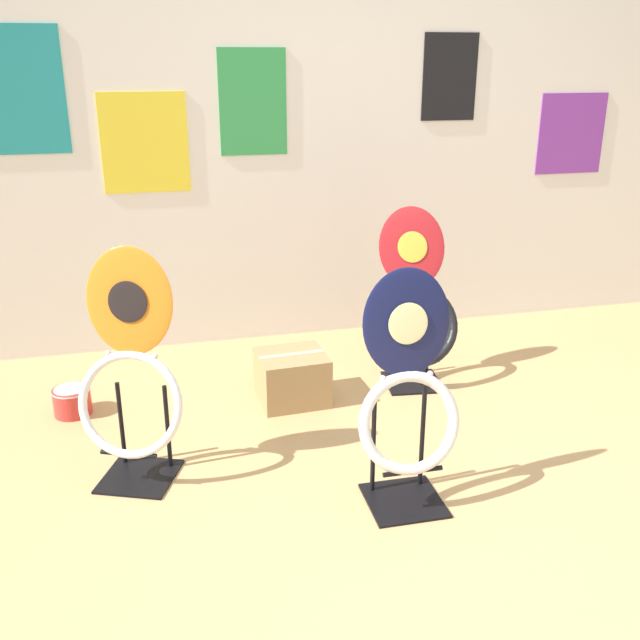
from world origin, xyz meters
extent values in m
plane|color=tan|center=(0.00, 0.00, 0.00)|extent=(14.00, 14.00, 0.00)
cube|color=silver|center=(0.00, 2.23, 1.30)|extent=(8.00, 0.06, 2.60)
cube|color=purple|center=(1.59, 2.19, 1.15)|extent=(0.44, 0.01, 0.48)
cube|color=black|center=(0.76, 2.19, 1.48)|extent=(0.33, 0.01, 0.47)
cube|color=#2D8E47|center=(-0.37, 2.19, 1.36)|extent=(0.37, 0.01, 0.55)
cube|color=yellow|center=(-0.95, 2.19, 1.16)|extent=(0.45, 0.01, 0.52)
cube|color=teal|center=(-1.56, 2.19, 1.43)|extent=(0.47, 0.01, 0.62)
cube|color=black|center=(-0.13, 0.38, 0.01)|extent=(0.29, 0.29, 0.01)
cylinder|color=black|center=(-0.22, 0.48, 0.22)|extent=(0.02, 0.02, 0.43)
cylinder|color=black|center=(-0.03, 0.47, 0.22)|extent=(0.02, 0.02, 0.43)
cylinder|color=black|center=(-0.13, 0.31, 0.18)|extent=(0.22, 0.02, 0.02)
torus|color=silver|center=(-0.13, 0.36, 0.35)|extent=(0.39, 0.16, 0.38)
ellipsoid|color=#141942|center=(-0.13, 0.44, 0.71)|extent=(0.33, 0.08, 0.40)
ellipsoid|color=beige|center=(-0.13, 0.42, 0.71)|extent=(0.15, 0.03, 0.15)
sphere|color=silver|center=(-0.22, 0.41, 0.51)|extent=(0.02, 0.02, 0.02)
sphere|color=silver|center=(-0.04, 0.41, 0.51)|extent=(0.02, 0.02, 0.02)
cube|color=black|center=(-1.10, 0.80, 0.01)|extent=(0.37, 0.37, 0.01)
cylinder|color=black|center=(-1.15, 0.92, 0.19)|extent=(0.02, 0.02, 0.36)
cylinder|color=black|center=(-0.97, 0.84, 0.19)|extent=(0.02, 0.02, 0.36)
cylinder|color=black|center=(-1.13, 0.73, 0.15)|extent=(0.21, 0.10, 0.02)
torus|color=silver|center=(-1.10, 0.78, 0.34)|extent=(0.45, 0.31, 0.41)
ellipsoid|color=orange|center=(-1.07, 0.86, 0.73)|extent=(0.35, 0.20, 0.42)
ellipsoid|color=black|center=(-1.08, 0.84, 0.73)|extent=(0.15, 0.08, 0.16)
sphere|color=silver|center=(-1.17, 0.87, 0.52)|extent=(0.02, 0.02, 0.02)
sphere|color=silver|center=(-1.00, 0.80, 0.52)|extent=(0.02, 0.02, 0.02)
cube|color=black|center=(0.29, 1.36, 0.01)|extent=(0.31, 0.31, 0.01)
cylinder|color=black|center=(0.20, 1.46, 0.19)|extent=(0.02, 0.02, 0.36)
cylinder|color=black|center=(0.40, 1.44, 0.19)|extent=(0.02, 0.02, 0.36)
cylinder|color=black|center=(0.28, 1.29, 0.15)|extent=(0.22, 0.04, 0.02)
torus|color=black|center=(0.29, 1.34, 0.33)|extent=(0.45, 0.30, 0.39)
ellipsoid|color=#AD1E23|center=(0.30, 1.50, 0.69)|extent=(0.35, 0.19, 0.40)
ellipsoid|color=yellow|center=(0.30, 1.49, 0.69)|extent=(0.16, 0.07, 0.15)
sphere|color=silver|center=(0.20, 1.44, 0.49)|extent=(0.02, 0.02, 0.02)
sphere|color=silver|center=(0.39, 1.42, 0.49)|extent=(0.02, 0.02, 0.02)
cylinder|color=red|center=(-1.39, 1.44, 0.06)|extent=(0.17, 0.17, 0.13)
torus|color=silver|center=(-1.39, 1.44, 0.12)|extent=(0.18, 0.18, 0.01)
cylinder|color=#B2B2B7|center=(-1.39, 1.44, 0.13)|extent=(0.15, 0.15, 0.00)
cube|color=#A37F51|center=(-0.36, 1.32, 0.12)|extent=(0.34, 0.31, 0.24)
cube|color=#B7AD89|center=(-0.36, 1.32, 0.24)|extent=(0.32, 0.05, 0.00)
camera|label=1|loc=(-1.00, -1.77, 1.58)|focal=40.00mm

